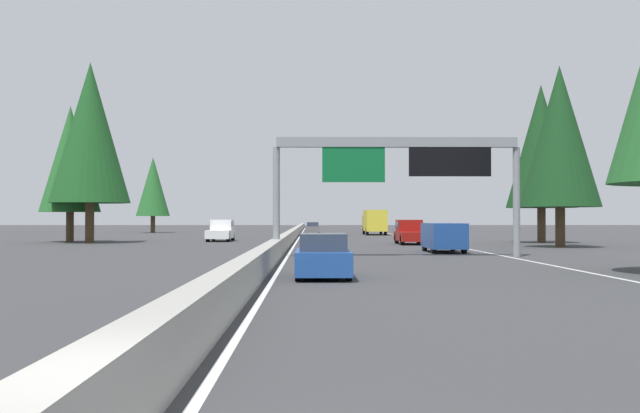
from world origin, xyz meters
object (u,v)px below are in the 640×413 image
(box_truck_near_center, at_px, (374,221))
(minivan_mid_left, at_px, (444,236))
(sedan_distant_a, at_px, (313,228))
(conifer_right_mid, at_px, (541,146))
(conifer_left_mid, at_px, (70,159))
(conifer_right_near, at_px, (560,136))
(conifer_left_near, at_px, (90,133))
(pickup_mid_right, at_px, (410,232))
(oncoming_near, at_px, (221,231))
(conifer_left_far, at_px, (153,187))
(sedan_mid_center, at_px, (323,257))
(sign_gantry_overhead, at_px, (400,162))

(box_truck_near_center, bearing_deg, minivan_mid_left, -179.86)
(box_truck_near_center, height_order, sedan_distant_a, box_truck_near_center)
(conifer_right_mid, distance_m, conifer_left_mid, 39.06)
(conifer_right_near, bearing_deg, conifer_left_near, 74.44)
(pickup_mid_right, distance_m, conifer_left_near, 26.89)
(box_truck_near_center, xyz_separation_m, oncoming_near, (-25.16, 15.40, -0.70))
(conifer_right_mid, xyz_separation_m, conifer_left_far, (43.53, 40.47, -1.49))
(minivan_mid_left, xyz_separation_m, box_truck_near_center, (47.27, 0.12, 0.66))
(minivan_mid_left, xyz_separation_m, conifer_right_near, (7.80, -9.36, 6.65))
(conifer_right_mid, height_order, conifer_left_near, conifer_left_near)
(pickup_mid_right, height_order, conifer_left_mid, conifer_left_mid)
(box_truck_near_center, bearing_deg, conifer_right_mid, -159.45)
(conifer_right_near, xyz_separation_m, conifer_left_mid, (12.24, 37.31, -0.65))
(pickup_mid_right, distance_m, conifer_left_mid, 29.08)
(sedan_mid_center, height_order, minivan_mid_left, minivan_mid_left)
(minivan_mid_left, height_order, conifer_left_far, conifer_left_far)
(oncoming_near, distance_m, conifer_left_mid, 13.98)
(conifer_right_near, bearing_deg, conifer_left_mid, 71.84)
(box_truck_near_center, bearing_deg, oncoming_near, 148.53)
(conifer_left_far, bearing_deg, conifer_right_near, -143.94)
(box_truck_near_center, bearing_deg, sedan_distant_a, 36.78)
(sedan_mid_center, xyz_separation_m, conifer_left_near, (36.56, 18.26, 8.21))
(minivan_mid_left, bearing_deg, pickup_mid_right, 0.55)
(sign_gantry_overhead, height_order, conifer_left_near, conifer_left_near)
(conifer_left_far, bearing_deg, minivan_mid_left, -154.26)
(sedan_mid_center, bearing_deg, minivan_mid_left, -21.04)
(box_truck_near_center, relative_size, sedan_distant_a, 1.93)
(box_truck_near_center, xyz_separation_m, sedan_distant_a, (9.87, 7.38, -0.93))
(box_truck_near_center, relative_size, conifer_left_near, 0.58)
(conifer_left_mid, distance_m, conifer_left_far, 41.10)
(pickup_mid_right, height_order, conifer_left_far, conifer_left_far)
(oncoming_near, bearing_deg, conifer_left_far, -160.33)
(pickup_mid_right, height_order, oncoming_near, same)
(conifer_right_near, bearing_deg, sign_gantry_overhead, 136.48)
(minivan_mid_left, height_order, conifer_left_near, conifer_left_near)
(sign_gantry_overhead, relative_size, pickup_mid_right, 2.26)
(conifer_right_near, height_order, conifer_right_mid, conifer_right_mid)
(box_truck_near_center, relative_size, conifer_right_mid, 0.66)
(conifer_left_mid, bearing_deg, oncoming_near, -80.54)
(box_truck_near_center, distance_m, conifer_right_near, 41.03)
(box_truck_near_center, height_order, conifer_left_far, conifer_left_far)
(pickup_mid_right, xyz_separation_m, box_truck_near_center, (33.18, -0.02, 0.70))
(minivan_mid_left, xyz_separation_m, pickup_mid_right, (14.09, 0.14, -0.04))
(oncoming_near, height_order, conifer_right_near, conifer_right_near)
(conifer_left_near, bearing_deg, oncoming_near, -65.52)
(conifer_left_near, bearing_deg, sedan_mid_center, -153.46)
(conifer_right_mid, bearing_deg, pickup_mid_right, 107.33)
(pickup_mid_right, xyz_separation_m, oncoming_near, (8.02, 15.38, 0.00))
(box_truck_near_center, relative_size, oncoming_near, 1.52)
(pickup_mid_right, height_order, conifer_left_near, conifer_left_near)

